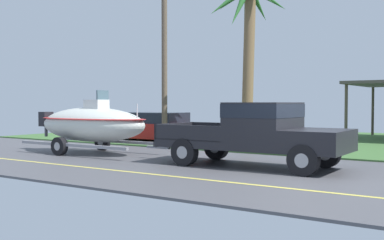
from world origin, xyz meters
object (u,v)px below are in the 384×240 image
pickup_truck_towing (263,131)px  parked_sedan_near (160,128)px  boat_on_trailer (91,124)px  palm_tree_far_left (248,23)px  utility_pole (164,57)px

pickup_truck_towing → parked_sedan_near: bearing=145.1°
boat_on_trailer → parked_sedan_near: size_ratio=1.28×
palm_tree_far_left → utility_pole: 3.90m
pickup_truck_towing → utility_pole: (-6.48, 4.08, 2.76)m
pickup_truck_towing → boat_on_trailer: 6.73m
pickup_truck_towing → boat_on_trailer: (-6.73, 0.00, 0.03)m
pickup_truck_towing → utility_pole: utility_pole is taller
pickup_truck_towing → utility_pole: 8.14m
parked_sedan_near → utility_pole: utility_pole is taller
utility_pole → palm_tree_far_left: bearing=10.9°
boat_on_trailer → utility_pole: size_ratio=0.84×
palm_tree_far_left → utility_pole: bearing=-169.1°
parked_sedan_near → palm_tree_far_left: palm_tree_far_left is taller
palm_tree_far_left → pickup_truck_towing: bearing=-59.3°
boat_on_trailer → pickup_truck_towing: bearing=-0.0°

